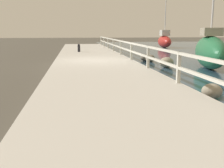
{
  "coord_description": "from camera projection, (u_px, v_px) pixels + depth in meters",
  "views": [
    {
      "loc": [
        -1.03,
        -13.71,
        1.79
      ],
      "look_at": [
        0.4,
        -3.71,
        -0.25
      ],
      "focal_mm": 42.0,
      "sensor_mm": 36.0,
      "label": 1
    }
  ],
  "objects": [
    {
      "name": "mooring_bollard",
      "position": [
        79.0,
        48.0,
        19.3
      ],
      "size": [
        0.19,
        0.19,
        0.59
      ],
      "color": "black",
      "rests_on": "dock_walkway"
    },
    {
      "name": "boulder_upstream",
      "position": [
        212.0,
        91.0,
        7.04
      ],
      "size": [
        0.55,
        0.5,
        0.41
      ],
      "color": "gray",
      "rests_on": "ground"
    },
    {
      "name": "boulder_downstream",
      "position": [
        150.0,
        58.0,
        15.41
      ],
      "size": [
        0.58,
        0.52,
        0.43
      ],
      "color": "slate",
      "rests_on": "ground"
    },
    {
      "name": "railing",
      "position": [
        131.0,
        48.0,
        13.9
      ],
      "size": [
        0.1,
        32.5,
        0.92
      ],
      "color": "beige",
      "rests_on": "dock_walkway"
    },
    {
      "name": "sailboat_red",
      "position": [
        164.0,
        41.0,
        28.84
      ],
      "size": [
        1.76,
        4.18,
        6.39
      ],
      "rotation": [
        0.0,
        0.0,
        -0.13
      ],
      "color": "red",
      "rests_on": "water_surface"
    },
    {
      "name": "boulder_far_strip",
      "position": [
        167.0,
        62.0,
        13.04
      ],
      "size": [
        0.7,
        0.63,
        0.52
      ],
      "color": "gray",
      "rests_on": "ground"
    },
    {
      "name": "boulder_near_dock",
      "position": [
        150.0,
        59.0,
        15.42
      ],
      "size": [
        0.48,
        0.43,
        0.36
      ],
      "color": "#666056",
      "rests_on": "ground"
    },
    {
      "name": "boulder_water_edge",
      "position": [
        145.0,
        58.0,
        15.87
      ],
      "size": [
        0.56,
        0.51,
        0.42
      ],
      "color": "#666056",
      "rests_on": "ground"
    },
    {
      "name": "dock_walkway",
      "position": [
        94.0,
        63.0,
        13.77
      ],
      "size": [
        4.15,
        36.0,
        0.29
      ],
      "color": "beige",
      "rests_on": "ground"
    },
    {
      "name": "ground_plane",
      "position": [
        94.0,
        66.0,
        13.8
      ],
      "size": [
        120.0,
        120.0,
        0.0
      ],
      "primitive_type": "plane",
      "color": "#4C473D"
    },
    {
      "name": "sailboat_green",
      "position": [
        210.0,
        51.0,
        12.79
      ],
      "size": [
        2.6,
        4.94,
        7.22
      ],
      "rotation": [
        0.0,
        0.0,
        -0.31
      ],
      "color": "#236B42",
      "rests_on": "water_surface"
    }
  ]
}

